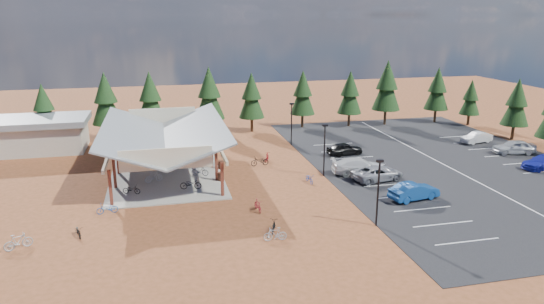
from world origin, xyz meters
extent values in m
plane|color=brown|center=(0.00, 0.00, 0.00)|extent=(140.00, 140.00, 0.00)
cube|color=black|center=(18.50, 3.00, 0.02)|extent=(27.00, 44.00, 0.04)
cube|color=gray|center=(-10.00, 7.00, 0.05)|extent=(10.60, 18.60, 0.10)
cube|color=#5F281B|center=(-14.60, -1.40, 1.60)|extent=(0.25, 0.25, 3.00)
cube|color=#5F281B|center=(-14.60, 2.80, 1.60)|extent=(0.25, 0.25, 3.00)
cube|color=#5F281B|center=(-14.60, 7.00, 1.60)|extent=(0.25, 0.25, 3.00)
cube|color=#5F281B|center=(-14.60, 11.20, 1.60)|extent=(0.25, 0.25, 3.00)
cube|color=#5F281B|center=(-14.60, 15.40, 1.60)|extent=(0.25, 0.25, 3.00)
cube|color=#5F281B|center=(-5.40, -1.40, 1.60)|extent=(0.25, 0.25, 3.00)
cube|color=#5F281B|center=(-5.40, 2.80, 1.60)|extent=(0.25, 0.25, 3.00)
cube|color=#5F281B|center=(-5.40, 7.00, 1.60)|extent=(0.25, 0.25, 3.00)
cube|color=#5F281B|center=(-5.40, 11.20, 1.60)|extent=(0.25, 0.25, 3.00)
cube|color=#5F281B|center=(-5.40, 15.40, 1.60)|extent=(0.25, 0.25, 3.00)
cube|color=beige|center=(-15.00, 7.00, 3.10)|extent=(0.22, 18.00, 0.35)
cube|color=beige|center=(-5.00, 7.00, 3.10)|extent=(0.22, 18.00, 0.35)
cube|color=slate|center=(-12.90, 7.00, 4.00)|extent=(5.85, 19.40, 2.13)
cube|color=slate|center=(-7.10, 7.00, 4.00)|extent=(5.85, 19.40, 2.13)
cube|color=beige|center=(-10.00, -2.00, 3.90)|extent=(7.50, 0.15, 1.80)
cube|color=beige|center=(-10.00, 16.00, 3.90)|extent=(7.50, 0.15, 1.80)
cube|color=#ADA593|center=(-24.00, 18.00, 1.60)|extent=(10.00, 6.00, 3.20)
cube|color=slate|center=(-24.00, 18.00, 3.55)|extent=(11.00, 7.00, 0.70)
cylinder|color=black|center=(5.00, -10.00, 2.50)|extent=(0.14, 0.14, 5.00)
cube|color=black|center=(5.00, -10.00, 5.05)|extent=(0.50, 0.25, 0.18)
cylinder|color=black|center=(5.00, 2.00, 2.50)|extent=(0.14, 0.14, 5.00)
cube|color=black|center=(5.00, 2.00, 5.05)|extent=(0.50, 0.25, 0.18)
cylinder|color=black|center=(5.00, 14.00, 2.50)|extent=(0.14, 0.14, 5.00)
cube|color=black|center=(5.00, 14.00, 5.05)|extent=(0.50, 0.25, 0.18)
cylinder|color=#49271A|center=(-5.04, 2.56, 0.45)|extent=(0.60, 0.60, 0.90)
cylinder|color=#49271A|center=(-4.55, 6.30, 0.45)|extent=(0.60, 0.60, 0.90)
cylinder|color=#382314|center=(-23.94, 21.74, 0.89)|extent=(0.36, 0.36, 1.79)
cone|color=black|center=(-23.94, 21.74, 3.94)|extent=(3.15, 3.15, 4.29)
cone|color=black|center=(-23.94, 21.74, 5.73)|extent=(2.43, 2.43, 3.22)
cylinder|color=#382314|center=(-16.73, 21.65, 1.04)|extent=(0.36, 0.36, 2.08)
cone|color=black|center=(-16.73, 21.65, 4.58)|extent=(3.67, 3.67, 5.00)
cone|color=black|center=(-16.73, 21.65, 6.67)|extent=(2.83, 2.83, 3.75)
cylinder|color=#382314|center=(-11.38, 22.09, 1.03)|extent=(0.36, 0.36, 2.05)
cone|color=black|center=(-11.38, 22.09, 4.52)|extent=(3.62, 3.62, 4.93)
cone|color=black|center=(-11.38, 22.09, 6.58)|extent=(2.79, 2.79, 3.70)
cylinder|color=#382314|center=(-3.97, 21.43, 1.09)|extent=(0.36, 0.36, 2.18)
cone|color=black|center=(-3.97, 21.43, 4.79)|extent=(3.83, 3.83, 5.22)
cone|color=black|center=(-3.97, 21.43, 6.96)|extent=(2.96, 2.96, 3.92)
cylinder|color=#382314|center=(1.68, 22.04, 0.97)|extent=(0.36, 0.36, 1.94)
cone|color=black|center=(1.68, 22.04, 4.27)|extent=(3.42, 3.42, 4.66)
cone|color=black|center=(1.68, 22.04, 6.21)|extent=(2.64, 2.64, 3.49)
cylinder|color=#382314|center=(9.00, 22.80, 0.97)|extent=(0.36, 0.36, 1.94)
cone|color=black|center=(9.00, 22.80, 4.28)|extent=(3.42, 3.42, 4.67)
cone|color=black|center=(9.00, 22.80, 6.22)|extent=(2.64, 2.64, 3.50)
cylinder|color=#382314|center=(15.61, 21.99, 0.96)|extent=(0.36, 0.36, 1.92)
cone|color=black|center=(15.61, 21.99, 4.22)|extent=(3.37, 3.37, 4.60)
cone|color=black|center=(15.61, 21.99, 6.13)|extent=(2.61, 2.61, 3.45)
cylinder|color=#382314|center=(21.02, 21.77, 1.12)|extent=(0.36, 0.36, 2.24)
cone|color=black|center=(21.02, 21.77, 4.93)|extent=(3.94, 3.94, 5.38)
cone|color=black|center=(21.02, 21.77, 7.17)|extent=(3.05, 3.05, 4.03)
cylinder|color=#382314|center=(28.91, 21.64, 0.98)|extent=(0.36, 0.36, 1.96)
cone|color=black|center=(28.91, 21.64, 4.32)|extent=(3.45, 3.45, 4.71)
cone|color=black|center=(28.91, 21.64, 6.28)|extent=(2.67, 2.67, 3.53)
cylinder|color=#382314|center=(32.95, 10.24, 0.94)|extent=(0.36, 0.36, 1.89)
cone|color=black|center=(32.95, 10.24, 4.16)|extent=(3.32, 3.32, 4.53)
cone|color=black|center=(32.95, 10.24, 6.04)|extent=(2.57, 2.57, 3.40)
cylinder|color=#382314|center=(32.57, 18.89, 0.79)|extent=(0.36, 0.36, 1.58)
cone|color=black|center=(32.57, 18.89, 3.48)|extent=(2.79, 2.79, 3.80)
cone|color=black|center=(32.57, 18.89, 5.07)|extent=(2.15, 2.15, 2.85)
imported|color=black|center=(-13.11, 0.79, 0.52)|extent=(1.67, 1.05, 0.83)
imported|color=#999DA2|center=(-11.22, 3.56, 0.61)|extent=(1.76, 1.00, 1.02)
imported|color=navy|center=(-12.19, 8.42, 0.59)|extent=(1.96, 1.02, 0.98)
imported|color=maroon|center=(-10.75, 13.79, 0.62)|extent=(1.74, 0.56, 1.04)
imported|color=black|center=(-7.98, 0.83, 0.60)|extent=(1.98, 0.95, 1.00)
imported|color=gray|center=(-6.83, 4.45, 0.61)|extent=(1.75, 1.00, 1.01)
imported|color=#152395|center=(-8.73, 9.71, 0.51)|extent=(1.65, 0.96, 0.82)
imported|color=#9B3423|center=(-6.42, 12.81, 0.63)|extent=(1.82, 0.86, 1.06)
imported|color=black|center=(-16.43, -6.93, 0.41)|extent=(1.01, 1.65, 0.82)
imported|color=#9FA1A7|center=(-20.07, -8.05, 0.56)|extent=(1.89, 1.30, 1.11)
imported|color=#1B4E9E|center=(-14.80, -3.06, 0.43)|extent=(1.71, 0.81, 0.87)
imported|color=maroon|center=(-3.08, -5.29, 0.49)|extent=(0.66, 1.68, 0.98)
imported|color=black|center=(-2.76, -9.35, 0.42)|extent=(1.06, 1.70, 0.84)
imported|color=#A0A3A9|center=(-2.96, -10.77, 0.50)|extent=(1.69, 0.57, 1.00)
imported|color=navy|center=(3.00, 0.29, 0.43)|extent=(0.70, 1.67, 0.86)
imported|color=maroon|center=(0.65, 7.99, 0.47)|extent=(1.01, 1.61, 0.94)
imported|color=black|center=(-0.44, 6.62, 0.50)|extent=(1.94, 0.82, 0.99)
imported|color=navy|center=(10.37, -5.86, 0.77)|extent=(4.68, 2.40, 1.47)
imported|color=gray|center=(9.50, -0.54, 0.74)|extent=(5.39, 3.26, 1.40)
imported|color=silver|center=(8.55, 1.65, 0.82)|extent=(5.63, 2.88, 1.56)
imported|color=black|center=(9.65, 8.35, 0.74)|extent=(4.28, 2.21, 1.39)
imported|color=#1A22A0|center=(27.60, -1.08, 0.74)|extent=(5.04, 2.55, 1.40)
imported|color=#A7AAAF|center=(28.44, 4.38, 0.83)|extent=(4.90, 2.71, 1.58)
imported|color=silver|center=(27.39, 9.64, 0.70)|extent=(4.22, 2.16, 1.33)
camera|label=1|loc=(-10.19, -40.76, 15.21)|focal=32.00mm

